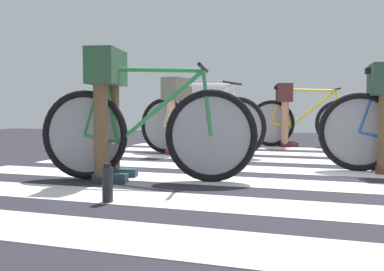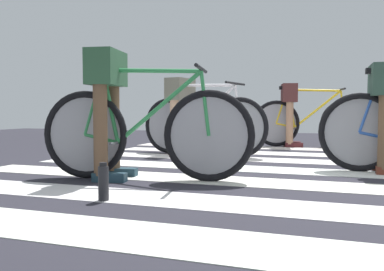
{
  "view_description": "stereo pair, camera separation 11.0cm",
  "coord_description": "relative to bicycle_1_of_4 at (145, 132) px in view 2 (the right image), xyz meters",
  "views": [
    {
      "loc": [
        0.29,
        -3.73,
        0.57
      ],
      "look_at": [
        -0.85,
        -0.18,
        0.35
      ],
      "focal_mm": 38.94,
      "sensor_mm": 36.0,
      "label": 1
    },
    {
      "loc": [
        0.4,
        -3.73,
        0.57
      ],
      "look_at": [
        -0.85,
        -0.18,
        0.35
      ],
      "focal_mm": 38.94,
      "sensor_mm": 36.0,
      "label": 2
    }
  ],
  "objects": [
    {
      "name": "water_bottle",
      "position": [
        0.1,
        -0.8,
        -0.27
      ],
      "size": [
        0.06,
        0.06,
        0.24
      ],
      "color": "black",
      "rests_on": "ground"
    },
    {
      "name": "crosswalk_markings",
      "position": [
        1.05,
        0.52,
        -0.38
      ],
      "size": [
        5.47,
        5.77,
        0.0
      ],
      "color": "silver",
      "rests_on": "ground"
    },
    {
      "name": "ground",
      "position": [
        1.05,
        0.73,
        -0.4
      ],
      "size": [
        18.0,
        14.0,
        0.02
      ],
      "color": "#25242C"
    },
    {
      "name": "bicycle_4_of_4",
      "position": [
        1.05,
        3.63,
        0.0
      ],
      "size": [
        1.71,
        0.57,
        0.93
      ],
      "rotation": [
        0.0,
        0.0,
        0.21
      ],
      "color": "black",
      "rests_on": "ground"
    },
    {
      "name": "bicycle_1_of_4",
      "position": [
        0.0,
        0.0,
        0.0
      ],
      "size": [
        1.72,
        0.54,
        0.93
      ],
      "rotation": [
        0.0,
        0.0,
        0.17
      ],
      "color": "black",
      "rests_on": "ground"
    },
    {
      "name": "cyclist_2_of_4",
      "position": [
        1.83,
        1.06,
        0.24
      ],
      "size": [
        0.33,
        0.42,
        0.96
      ],
      "rotation": [
        0.0,
        0.0,
        0.05
      ],
      "color": "brown",
      "rests_on": "ground"
    },
    {
      "name": "bicycle_3_of_4",
      "position": [
        -0.15,
        1.93,
        0.0
      ],
      "size": [
        1.71,
        0.56,
        0.93
      ],
      "rotation": [
        0.0,
        0.0,
        -0.19
      ],
      "color": "black",
      "rests_on": "ground"
    },
    {
      "name": "cyclist_1_of_4",
      "position": [
        -0.31,
        -0.05,
        0.28
      ],
      "size": [
        0.37,
        0.44,
        1.03
      ],
      "rotation": [
        0.0,
        0.0,
        0.17
      ],
      "color": "brown",
      "rests_on": "ground"
    },
    {
      "name": "cyclist_3_of_4",
      "position": [
        -0.45,
        1.98,
        0.24
      ],
      "size": [
        0.38,
        0.45,
        0.97
      ],
      "rotation": [
        0.0,
        0.0,
        -0.19
      ],
      "color": "tan",
      "rests_on": "ground"
    },
    {
      "name": "cyclist_4_of_4",
      "position": [
        0.74,
        3.57,
        0.24
      ],
      "size": [
        0.38,
        0.45,
        0.97
      ],
      "rotation": [
        0.0,
        0.0,
        0.21
      ],
      "color": "#A87A5B",
      "rests_on": "ground"
    }
  ]
}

